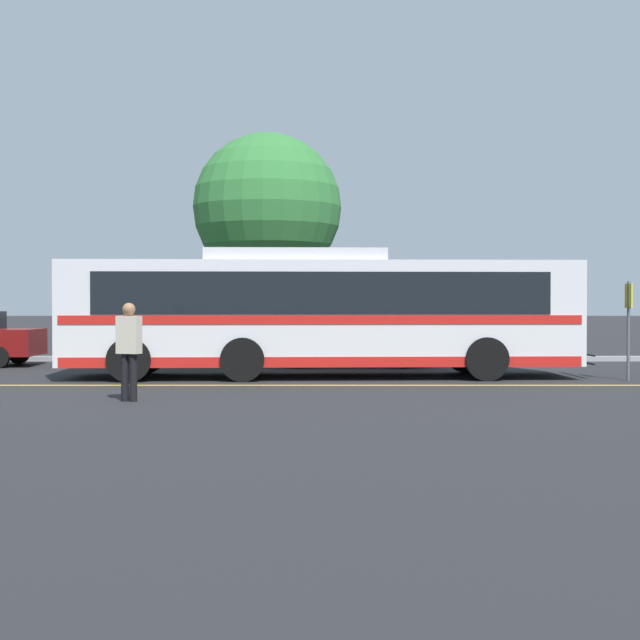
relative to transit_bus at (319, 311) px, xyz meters
The scene contains 9 objects.
ground_plane 1.70m from the transit_bus, 50.97° to the left, with size 220.00×220.00×0.00m, color #262628.
lane_strip_0 2.71m from the transit_bus, 89.62° to the right, with size 0.20×32.11×0.01m, color gold.
curb_strip 6.13m from the transit_bus, 89.86° to the left, with size 40.11×0.36×0.15m, color #99999E.
transit_bus is the anchor object (origin of this frame).
parked_car_1 6.27m from the transit_bus, 136.52° to the left, with size 4.51×2.03×1.30m.
parked_car_2 3.92m from the transit_bus, 77.09° to the left, with size 4.61×2.04×1.59m.
pedestrian_0 6.39m from the transit_bus, 122.71° to the right, with size 0.47×0.34×1.78m.
bus_stop_sign 7.15m from the transit_bus, ahead, with size 0.07×0.40×2.28m.
tree_0 8.97m from the transit_bus, 102.11° to the left, with size 4.91×4.91×7.41m.
Camera 1 is at (-0.39, -21.87, 1.76)m, focal length 50.00 mm.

